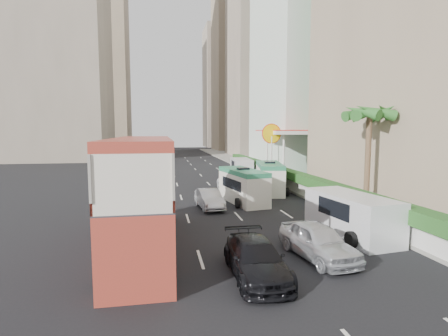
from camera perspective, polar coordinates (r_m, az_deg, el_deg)
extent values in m
plane|color=black|center=(17.77, 7.22, -11.58)|extent=(200.00, 200.00, 0.00)
cube|color=#AC3A2B|center=(16.41, -13.11, -4.07)|extent=(2.50, 11.00, 5.06)
imported|color=silver|center=(24.60, -2.42, -6.57)|extent=(1.76, 4.13, 1.32)
imported|color=silver|center=(15.83, 14.99, -14.00)|extent=(2.39, 4.62, 1.50)
imported|color=black|center=(13.63, 5.21, -17.18)|extent=(1.96, 4.67, 1.35)
imported|color=silver|center=(31.14, 2.15, -3.88)|extent=(3.16, 5.37, 1.40)
cube|color=silver|center=(26.36, 3.12, -2.95)|extent=(2.81, 5.89, 2.51)
cube|color=silver|center=(30.83, 7.45, -1.60)|extent=(3.06, 6.11, 2.59)
cube|color=silver|center=(19.16, 20.00, -7.27)|extent=(2.81, 5.61, 2.15)
cube|color=silver|center=(41.91, 2.86, 0.10)|extent=(2.41, 5.29, 2.06)
cube|color=#99968C|center=(43.83, 8.64, -0.94)|extent=(6.00, 120.00, 0.18)
cube|color=silver|center=(32.55, 10.26, -2.33)|extent=(0.30, 44.00, 1.00)
cube|color=#2D6626|center=(32.44, 10.29, -0.85)|extent=(1.10, 44.00, 0.70)
cylinder|color=brown|center=(24.03, 22.39, 0.84)|extent=(0.36, 0.36, 6.40)
cube|color=silver|center=(42.05, 10.87, 2.37)|extent=(6.50, 8.00, 5.50)
cube|color=gray|center=(80.12, 7.30, 20.19)|extent=(16.00, 16.00, 50.00)
cube|color=tan|center=(101.98, 2.50, 15.43)|extent=(14.00, 14.00, 44.00)
cube|color=gray|center=(123.04, 0.17, 12.88)|extent=(14.00, 14.00, 40.00)
cube|color=gray|center=(76.43, -25.99, 21.12)|extent=(18.00, 18.00, 52.00)
cube|color=tan|center=(108.91, -19.74, 15.02)|extent=(16.00, 16.00, 46.00)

